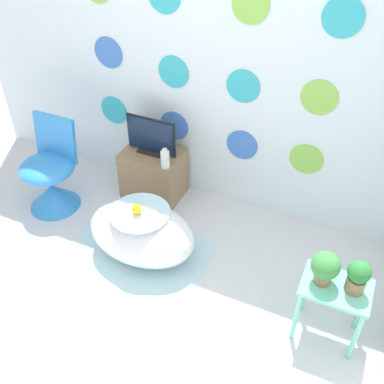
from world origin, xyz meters
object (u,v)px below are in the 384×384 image
Objects in this scene: tv at (151,137)px; potted_plant_right at (358,276)px; bathtub at (142,233)px; chair at (51,180)px; vase at (165,159)px; potted_plant_left at (325,267)px.

tv is 1.96× the size of potted_plant_right.
potted_plant_right is (1.52, -0.11, 0.36)m from bathtub.
tv is at bearing 111.41° from bathtub.
tv is (0.72, 0.49, 0.33)m from chair.
bathtub is 0.83m from tv.
vase is 1.72m from potted_plant_right.
chair is 4.71× the size of vase.
chair reaches higher than vase.
vase is at bearing 97.53° from bathtub.
bathtub is at bearing -68.59° from tv.
bathtub is 1.39m from potted_plant_left.
tv is at bearing 144.83° from vase.
tv reaches higher than bathtub.
vase is 0.75× the size of potted_plant_right.
potted_plant_left is (2.32, -0.33, 0.33)m from chair.
potted_plant_left is (1.60, -0.82, -0.01)m from tv.
chair is 3.51× the size of potted_plant_left.
bathtub is 1.90× the size of tv.
potted_plant_left is at bearing -25.85° from vase.
potted_plant_right is at bearing -24.27° from tv.
potted_plant_left reaches higher than vase.
tv reaches higher than potted_plant_left.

